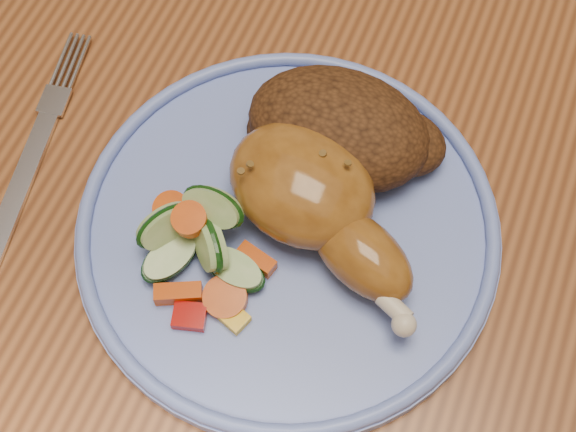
{
  "coord_description": "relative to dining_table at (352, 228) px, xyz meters",
  "views": [
    {
      "loc": [
        0.06,
        -0.28,
        1.25
      ],
      "look_at": [
        -0.03,
        -0.06,
        0.78
      ],
      "focal_mm": 50.0,
      "sensor_mm": 36.0,
      "label": 1
    }
  ],
  "objects": [
    {
      "name": "plate",
      "position": [
        -0.03,
        -0.06,
        0.09
      ],
      "size": [
        0.29,
        0.29,
        0.01
      ],
      "primitive_type": "cylinder",
      "color": "#6981D8",
      "rests_on": "dining_table"
    },
    {
      "name": "ground",
      "position": [
        0.0,
        0.0,
        -0.67
      ],
      "size": [
        4.0,
        4.0,
        0.0
      ],
      "primitive_type": "plane",
      "color": "brown",
      "rests_on": "ground"
    },
    {
      "name": "plate_rim",
      "position": [
        -0.03,
        -0.06,
        0.1
      ],
      "size": [
        0.29,
        0.29,
        0.01
      ],
      "primitive_type": "torus",
      "color": "#6981D8",
      "rests_on": "plate"
    },
    {
      "name": "fork",
      "position": [
        -0.23,
        -0.07,
        0.09
      ],
      "size": [
        0.05,
        0.18,
        0.0
      ],
      "color": "silver",
      "rests_on": "dining_table"
    },
    {
      "name": "vegetable_pile",
      "position": [
        -0.08,
        -0.1,
        0.11
      ],
      "size": [
        0.1,
        0.1,
        0.05
      ],
      "color": "#A50A05",
      "rests_on": "plate"
    },
    {
      "name": "dining_table",
      "position": [
        0.0,
        0.0,
        0.0
      ],
      "size": [
        0.9,
        1.4,
        0.75
      ],
      "color": "brown",
      "rests_on": "ground"
    },
    {
      "name": "chicken_leg",
      "position": [
        -0.02,
        -0.05,
        0.12
      ],
      "size": [
        0.16,
        0.13,
        0.06
      ],
      "color": "#945B1F",
      "rests_on": "plate"
    },
    {
      "name": "rice_pilaf",
      "position": [
        -0.02,
        0.01,
        0.12
      ],
      "size": [
        0.14,
        0.09,
        0.06
      ],
      "color": "#462711",
      "rests_on": "plate"
    }
  ]
}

